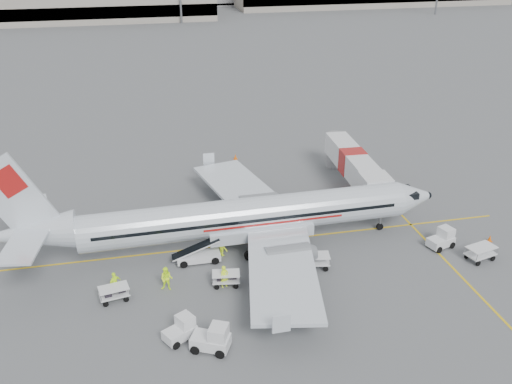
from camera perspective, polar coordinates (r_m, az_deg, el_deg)
ground at (r=49.30m, az=0.50°, el=-4.97°), size 360.00×360.00×0.00m
stripe_lead at (r=49.30m, az=0.50°, el=-4.96°), size 44.00×0.20×0.01m
stripe_cross at (r=47.92m, az=19.46°, el=-7.59°), size 0.20×20.00×0.01m
terminal_west at (r=175.29m, az=-23.41°, el=16.80°), size 110.00×22.00×9.00m
aircraft at (r=46.31m, az=-0.91°, el=-0.16°), size 36.48×28.87×9.90m
jet_bridge at (r=58.86m, az=9.56°, el=2.20°), size 3.63×15.91×4.15m
belt_loader at (r=46.17m, az=-5.82°, el=-5.59°), size 4.66×1.75×2.52m
tug_fore at (r=50.53m, az=18.02°, el=-4.42°), size 2.50×1.88×1.72m
tug_mid at (r=37.67m, az=-4.59°, el=-14.28°), size 2.80×2.31×1.88m
tug_aft at (r=38.68m, az=-7.66°, el=-13.45°), size 2.46×2.12×1.65m
cart_loaded_a at (r=43.59m, az=-3.01°, el=-8.68°), size 2.22×1.52×1.08m
cart_loaded_b at (r=43.20m, az=-14.00°, el=-9.84°), size 2.31×1.62×1.10m
cart_empty_a at (r=45.76m, az=5.92°, el=-6.90°), size 2.44×1.70×1.17m
cart_empty_b at (r=49.94m, az=21.54°, el=-5.71°), size 2.63×1.94×1.23m
cone_nose at (r=53.15m, az=22.35°, el=-4.30°), size 0.37×0.37×0.60m
cone_port at (r=66.11m, az=-2.08°, el=3.56°), size 0.40×0.40×0.65m
cone_stbd at (r=41.00m, az=2.93°, el=-11.54°), size 0.39×0.39×0.64m
crew_a at (r=43.22m, az=-3.19°, el=-8.44°), size 0.75×0.61×1.79m
crew_b at (r=43.31m, az=-8.93°, el=-8.57°), size 1.12×0.99×1.92m
crew_c at (r=47.01m, az=-3.40°, el=-5.43°), size 1.13×1.30×1.74m
crew_d at (r=43.73m, az=-13.93°, el=-8.81°), size 1.08×1.01×1.78m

